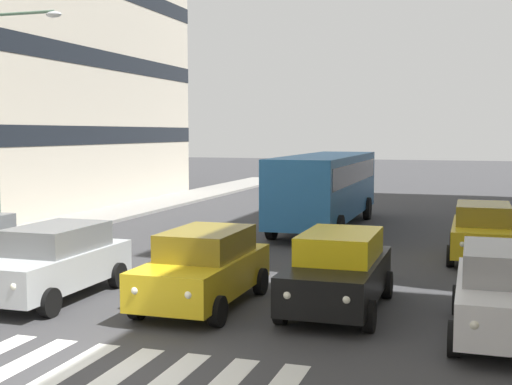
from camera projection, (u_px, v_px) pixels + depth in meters
The scene contains 9 objects.
ground_plane at pixel (90, 373), 11.06m from camera, with size 180.00×180.00×0.00m, color #38383A.
crosswalk_markings at pixel (90, 373), 11.06m from camera, with size 6.75×2.80×0.01m.
car_0 at pixel (506, 292), 12.94m from camera, with size 2.02×4.44×1.72m.
car_1 at pixel (339, 270), 14.94m from camera, with size 2.02×4.44×1.72m.
car_2 at pixel (204, 267), 15.31m from camera, with size 2.02×4.44×1.72m.
car_3 at pixel (54, 261), 16.01m from camera, with size 2.02×4.44×1.72m.
car_row2_0 at pixel (483, 231), 20.90m from camera, with size 2.02×4.44×1.72m.
bus_behind_traffic at pixel (326, 183), 27.86m from camera, with size 2.78×10.50×3.00m.
street_lamp_right at pixel (5, 105), 22.50m from camera, with size 2.75×0.28×7.79m.
Camera 1 is at (-5.86, 9.41, 3.92)m, focal length 47.47 mm.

